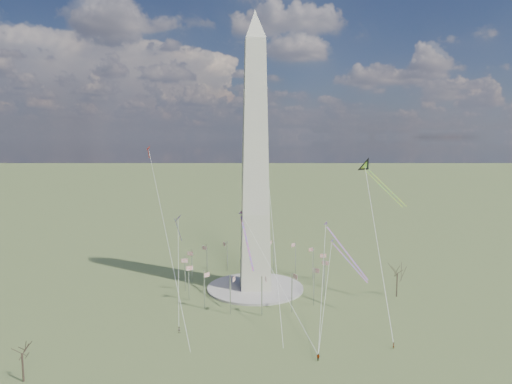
{
  "coord_description": "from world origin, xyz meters",
  "views": [
    {
      "loc": [
        -13.39,
        -164.92,
        56.53
      ],
      "look_at": [
        0.31,
        0.0,
        36.63
      ],
      "focal_mm": 32.0,
      "sensor_mm": 36.0,
      "label": 1
    }
  ],
  "objects": [
    {
      "name": "tree_far",
      "position": [
        -59.13,
        -60.56,
        7.21
      ],
      "size": [
        5.79,
        5.79,
        10.14
      ],
      "color": "#47382B",
      "rests_on": "ground"
    },
    {
      "name": "kite_streamer_right",
      "position": [
        33.01,
        -3.21,
        12.75
      ],
      "size": [
        10.39,
        16.37,
        12.63
      ],
      "rotation": [
        0.0,
        0.0,
        3.68
      ],
      "color": "red",
      "rests_on": "ground"
    },
    {
      "name": "person_east",
      "position": [
        33.13,
        -51.72,
        0.91
      ],
      "size": [
        0.79,
        0.74,
        1.81
      ],
      "primitive_type": "imported",
      "rotation": [
        0.0,
        0.0,
        3.79
      ],
      "color": "gray",
      "rests_on": "ground"
    },
    {
      "name": "flagpole_ring",
      "position": [
        -0.0,
        -0.0,
        7.27
      ],
      "size": [
        54.4,
        54.4,
        13.0
      ],
      "color": "silver",
      "rests_on": "ground"
    },
    {
      "name": "ground",
      "position": [
        0.0,
        0.0,
        0.0
      ],
      "size": [
        2000.0,
        2000.0,
        0.0
      ],
      "primitive_type": "plane",
      "color": "#505A2D",
      "rests_on": "ground"
    },
    {
      "name": "tree_near",
      "position": [
        49.62,
        -12.59,
        9.18
      ],
      "size": [
        7.36,
        7.36,
        12.88
      ],
      "color": "#47382B",
      "rests_on": "ground"
    },
    {
      "name": "person_centre",
      "position": [
        11.49,
        -56.67,
        0.97
      ],
      "size": [
        1.23,
        0.76,
        1.95
      ],
      "primitive_type": "imported",
      "rotation": [
        0.0,
        0.0,
        2.87
      ],
      "color": "gray",
      "rests_on": "ground"
    },
    {
      "name": "kite_streamer_mid",
      "position": [
        -4.4,
        -9.27,
        23.87
      ],
      "size": [
        4.25,
        23.46,
        16.13
      ],
      "rotation": [
        0.0,
        0.0,
        3.26
      ],
      "color": "red",
      "rests_on": "ground"
    },
    {
      "name": "plaza",
      "position": [
        0.0,
        0.0,
        0.4
      ],
      "size": [
        36.0,
        36.0,
        0.8
      ],
      "primitive_type": "cylinder",
      "color": "#A39C95",
      "rests_on": "ground"
    },
    {
      "name": "washington_monument",
      "position": [
        0.0,
        0.0,
        47.95
      ],
      "size": [
        15.56,
        15.56,
        100.0
      ],
      "color": "beige",
      "rests_on": "plaza"
    },
    {
      "name": "kite_small_red",
      "position": [
        -42.27,
        28.2,
        51.61
      ],
      "size": [
        1.54,
        1.97,
        5.11
      ],
      "rotation": [
        0.0,
        0.0,
        2.96
      ],
      "color": "red",
      "rests_on": "ground"
    },
    {
      "name": "person_west",
      "position": [
        -25.24,
        -36.87,
        0.93
      ],
      "size": [
        0.91,
        0.71,
        1.85
      ],
      "primitive_type": "imported",
      "rotation": [
        0.0,
        0.0,
        3.13
      ],
      "color": "gray",
      "rests_on": "ground"
    },
    {
      "name": "kite_small_white",
      "position": [
        6.99,
        48.88,
        71.75
      ],
      "size": [
        1.47,
        2.12,
        4.43
      ],
      "rotation": [
        0.0,
        0.0,
        2.41
      ],
      "color": "white",
      "rests_on": "ground"
    },
    {
      "name": "kite_delta_black",
      "position": [
        42.53,
        2.37,
        44.93
      ],
      "size": [
        14.79,
        19.64,
        16.78
      ],
      "rotation": [
        0.0,
        0.0,
        3.7
      ],
      "color": "black",
      "rests_on": "ground"
    },
    {
      "name": "kite_streamer_left",
      "position": [
        27.9,
        -14.24,
        20.65
      ],
      "size": [
        10.49,
        21.34,
        15.64
      ],
      "rotation": [
        0.0,
        0.0,
        3.56
      ],
      "color": "red",
      "rests_on": "ground"
    },
    {
      "name": "kite_diamond_purple",
      "position": [
        -29.05,
        10.2,
        24.45
      ],
      "size": [
        2.61,
        3.65,
        10.67
      ],
      "rotation": [
        0.0,
        0.0,
        2.37
      ],
      "color": "navy",
      "rests_on": "ground"
    }
  ]
}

